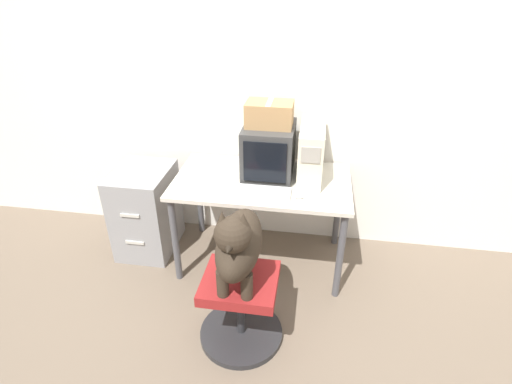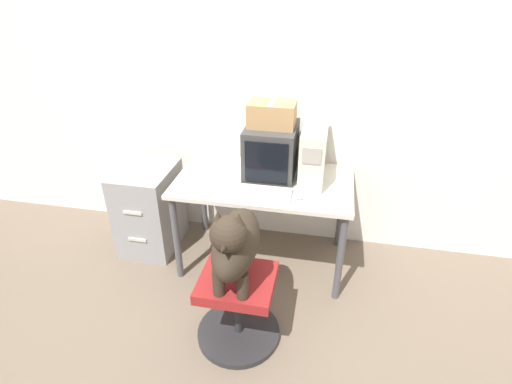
# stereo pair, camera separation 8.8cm
# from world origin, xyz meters

# --- Properties ---
(ground_plane) EXTENTS (12.00, 12.00, 0.00)m
(ground_plane) POSITION_xyz_m (0.00, 0.00, 0.00)
(ground_plane) COLOR #6B5B4C
(wall_back) EXTENTS (8.00, 0.05, 2.60)m
(wall_back) POSITION_xyz_m (0.00, 0.80, 1.30)
(wall_back) COLOR silver
(wall_back) RESTS_ON ground_plane
(desk) EXTENTS (1.29, 0.74, 0.74)m
(desk) POSITION_xyz_m (0.00, 0.37, 0.65)
(desk) COLOR beige
(desk) RESTS_ON ground_plane
(crt_monitor) EXTENTS (0.36, 0.43, 0.38)m
(crt_monitor) POSITION_xyz_m (0.03, 0.48, 0.93)
(crt_monitor) COLOR #383838
(crt_monitor) RESTS_ON desk
(pc_tower) EXTENTS (0.17, 0.50, 0.40)m
(pc_tower) POSITION_xyz_m (0.34, 0.47, 0.94)
(pc_tower) COLOR beige
(pc_tower) RESTS_ON desk
(keyboard) EXTENTS (0.45, 0.16, 0.03)m
(keyboard) POSITION_xyz_m (-0.00, 0.17, 0.76)
(keyboard) COLOR silver
(keyboard) RESTS_ON desk
(computer_mouse) EXTENTS (0.07, 0.04, 0.03)m
(computer_mouse) POSITION_xyz_m (0.28, 0.15, 0.76)
(computer_mouse) COLOR silver
(computer_mouse) RESTS_ON desk
(office_chair) EXTENTS (0.54, 0.54, 0.49)m
(office_chair) POSITION_xyz_m (-0.02, -0.42, 0.25)
(office_chair) COLOR #262628
(office_chair) RESTS_ON ground_plane
(dog) EXTENTS (0.25, 0.58, 0.56)m
(dog) POSITION_xyz_m (-0.02, -0.44, 0.77)
(dog) COLOR #33281E
(dog) RESTS_ON office_chair
(filing_cabinet) EXTENTS (0.43, 0.55, 0.72)m
(filing_cabinet) POSITION_xyz_m (-0.96, 0.40, 0.36)
(filing_cabinet) COLOR gray
(filing_cabinet) RESTS_ON ground_plane
(cardboard_box) EXTENTS (0.33, 0.22, 0.17)m
(cardboard_box) POSITION_xyz_m (0.03, 0.48, 1.21)
(cardboard_box) COLOR #A87F51
(cardboard_box) RESTS_ON crt_monitor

